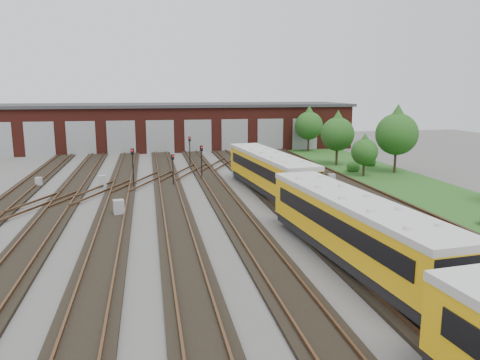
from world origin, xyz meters
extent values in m
plane|color=#43413F|center=(0.00, 0.00, 0.00)|extent=(120.00, 120.00, 0.00)
cube|color=black|center=(-10.00, 0.00, 0.09)|extent=(2.40, 70.00, 0.18)
cube|color=brown|center=(-10.72, 0.00, 0.26)|extent=(0.10, 70.00, 0.15)
cube|color=brown|center=(-9.28, 0.00, 0.26)|extent=(0.10, 70.00, 0.15)
cube|color=black|center=(-6.00, 0.00, 0.09)|extent=(2.40, 70.00, 0.18)
cube|color=brown|center=(-6.72, 0.00, 0.26)|extent=(0.10, 70.00, 0.15)
cube|color=brown|center=(-5.28, 0.00, 0.26)|extent=(0.10, 70.00, 0.15)
cube|color=black|center=(-2.00, 0.00, 0.09)|extent=(2.40, 70.00, 0.18)
cube|color=brown|center=(-2.72, 0.00, 0.26)|extent=(0.10, 70.00, 0.15)
cube|color=brown|center=(-1.28, 0.00, 0.26)|extent=(0.10, 70.00, 0.15)
cube|color=black|center=(2.00, 0.00, 0.09)|extent=(2.40, 70.00, 0.18)
cube|color=brown|center=(1.28, 0.00, 0.26)|extent=(0.10, 70.00, 0.15)
cube|color=brown|center=(2.72, 0.00, 0.26)|extent=(0.10, 70.00, 0.15)
cube|color=black|center=(6.00, 0.00, 0.09)|extent=(2.40, 70.00, 0.18)
cube|color=brown|center=(5.28, 0.00, 0.26)|extent=(0.10, 70.00, 0.15)
cube|color=brown|center=(6.72, 0.00, 0.26)|extent=(0.10, 70.00, 0.15)
cube|color=black|center=(10.00, 0.00, 0.09)|extent=(2.40, 70.00, 0.18)
cube|color=brown|center=(9.28, 0.00, 0.26)|extent=(0.10, 70.00, 0.15)
cube|color=brown|center=(10.72, 0.00, 0.26)|extent=(0.10, 70.00, 0.15)
cube|color=black|center=(14.00, 0.00, 0.09)|extent=(2.40, 70.00, 0.18)
cube|color=brown|center=(13.28, 0.00, 0.26)|extent=(0.10, 70.00, 0.15)
cube|color=brown|center=(14.72, 0.00, 0.26)|extent=(0.10, 70.00, 0.15)
cube|color=brown|center=(-8.00, 10.00, 0.26)|extent=(5.40, 9.62, 0.15)
cube|color=brown|center=(-4.00, 14.00, 0.26)|extent=(5.40, 9.62, 0.15)
cube|color=brown|center=(0.00, 18.00, 0.26)|extent=(5.40, 9.62, 0.15)
cube|color=brown|center=(-12.00, 6.00, 0.26)|extent=(5.40, 9.62, 0.15)
cube|color=brown|center=(4.00, 22.00, 0.26)|extent=(5.40, 9.62, 0.15)
cube|color=#4E1A13|center=(0.00, 40.00, 3.00)|extent=(50.00, 12.00, 6.00)
cube|color=#323235|center=(0.00, 40.00, 6.15)|extent=(51.00, 12.50, 0.40)
cube|color=gray|center=(-17.00, 33.98, 2.20)|extent=(3.60, 0.12, 4.40)
cube|color=gray|center=(-12.00, 33.98, 2.20)|extent=(3.60, 0.12, 4.40)
cube|color=gray|center=(-7.00, 33.98, 2.20)|extent=(3.60, 0.12, 4.40)
cube|color=gray|center=(-2.00, 33.98, 2.20)|extent=(3.60, 0.12, 4.40)
cube|color=gray|center=(3.00, 33.98, 2.20)|extent=(3.60, 0.12, 4.40)
cube|color=gray|center=(8.00, 33.98, 2.20)|extent=(3.60, 0.12, 4.40)
cube|color=gray|center=(13.00, 33.98, 2.20)|extent=(3.60, 0.12, 4.40)
cube|color=gray|center=(18.00, 33.98, 2.20)|extent=(3.60, 0.12, 4.40)
cube|color=#204818|center=(19.00, 10.00, 0.03)|extent=(8.00, 55.00, 0.05)
cube|color=black|center=(6.00, -8.25, 0.62)|extent=(3.51, 14.71, 0.58)
cube|color=#E4AA0C|center=(6.00, -8.25, 1.98)|extent=(3.80, 14.73, 2.14)
cube|color=silver|center=(6.00, -8.25, 3.19)|extent=(3.89, 14.74, 0.29)
cube|color=black|center=(4.72, -8.37, 2.22)|extent=(1.19, 12.77, 0.83)
cube|color=black|center=(7.28, -8.14, 2.22)|extent=(1.19, 12.77, 0.83)
cube|color=black|center=(6.00, 7.75, 0.62)|extent=(3.51, 14.71, 0.58)
cube|color=#E4AA0C|center=(6.00, 7.75, 1.98)|extent=(3.80, 14.73, 2.14)
cube|color=silver|center=(6.00, 7.75, 3.19)|extent=(3.89, 14.74, 0.29)
cube|color=black|center=(4.72, 7.63, 2.22)|extent=(1.19, 12.77, 0.83)
cube|color=black|center=(7.28, 7.86, 2.22)|extent=(1.19, 12.77, 0.83)
cylinder|color=black|center=(-4.93, 11.98, 1.47)|extent=(0.10, 0.10, 2.95)
cube|color=black|center=(-4.93, 11.98, 3.20)|extent=(0.28, 0.21, 0.51)
sphere|color=red|center=(-4.93, 11.88, 3.30)|extent=(0.12, 0.12, 0.12)
cylinder|color=black|center=(1.27, 14.71, 1.36)|extent=(0.11, 0.11, 2.72)
cube|color=black|center=(1.27, 14.71, 2.98)|extent=(0.29, 0.21, 0.54)
sphere|color=red|center=(1.27, 14.60, 3.09)|extent=(0.13, 0.13, 0.13)
cylinder|color=black|center=(0.88, 22.76, 1.39)|extent=(0.10, 0.10, 2.78)
cube|color=black|center=(0.88, 22.76, 3.04)|extent=(0.26, 0.16, 0.52)
sphere|color=red|center=(0.88, 22.66, 3.14)|extent=(0.12, 0.12, 0.12)
cylinder|color=black|center=(-1.54, 12.09, 1.19)|extent=(0.09, 0.09, 2.37)
cube|color=black|center=(-1.54, 12.09, 2.61)|extent=(0.27, 0.22, 0.47)
sphere|color=red|center=(-1.54, 12.00, 2.70)|extent=(0.11, 0.11, 0.11)
cube|color=#949698|center=(-7.61, 12.78, 0.54)|extent=(0.71, 0.61, 1.08)
cube|color=#949698|center=(-13.08, 14.16, 0.43)|extent=(0.57, 0.49, 0.86)
cube|color=#949698|center=(-5.67, 2.96, 0.57)|extent=(0.78, 0.69, 1.14)
cube|color=#949698|center=(4.49, 14.87, 0.45)|extent=(0.60, 0.52, 0.91)
cube|color=#949698|center=(12.36, 10.09, 0.49)|extent=(0.63, 0.54, 0.99)
cylinder|color=#352318|center=(17.84, 31.95, 0.97)|extent=(0.25, 0.25, 1.93)
sphere|color=#154112|center=(17.84, 31.95, 3.54)|extent=(3.76, 3.76, 3.76)
cone|color=#154112|center=(17.84, 31.95, 4.89)|extent=(3.22, 3.22, 2.68)
cylinder|color=#352318|center=(17.05, 20.25, 0.96)|extent=(0.26, 0.26, 1.91)
sphere|color=#154112|center=(17.05, 20.25, 3.50)|extent=(3.72, 3.72, 3.72)
cone|color=#154112|center=(17.05, 20.25, 4.83)|extent=(3.18, 3.18, 2.65)
cylinder|color=#352318|center=(20.99, 14.56, 1.08)|extent=(0.25, 0.25, 2.16)
sphere|color=#154112|center=(20.99, 14.56, 3.96)|extent=(4.20, 4.20, 4.20)
cone|color=#154112|center=(20.99, 14.56, 5.47)|extent=(3.60, 3.60, 3.00)
cylinder|color=#352318|center=(17.00, 13.34, 0.66)|extent=(0.22, 0.22, 1.32)
sphere|color=#154112|center=(17.00, 13.34, 2.43)|extent=(2.57, 2.57, 2.57)
cone|color=#154112|center=(17.00, 13.34, 3.34)|extent=(2.21, 2.21, 1.84)
sphere|color=#154112|center=(17.16, 16.04, 0.68)|extent=(1.35, 1.35, 1.35)
sphere|color=#154112|center=(20.49, 19.05, 0.69)|extent=(1.38, 1.38, 1.38)
camera|label=1|loc=(-3.55, -28.48, 8.45)|focal=35.00mm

